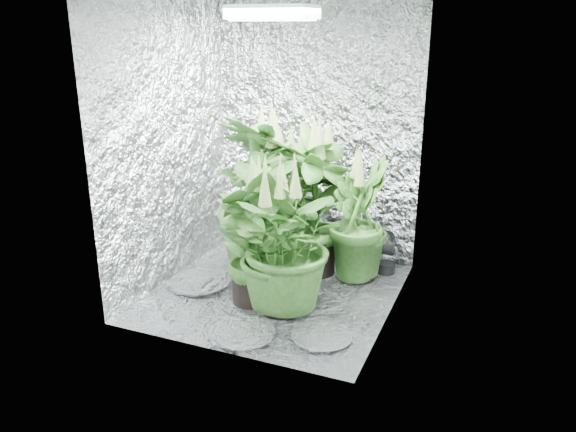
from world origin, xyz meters
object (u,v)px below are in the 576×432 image
(plant_d, at_px, (263,200))
(circulation_fan, at_px, (383,254))
(plant_a, at_px, (281,198))
(plant_f, at_px, (250,238))
(plant_e, at_px, (281,244))
(plant_g, at_px, (278,232))
(plant_c, at_px, (360,221))
(grow_lamp, at_px, (273,13))
(plant_b, at_px, (315,203))

(plant_d, relative_size, circulation_fan, 3.65)
(plant_a, xyz_separation_m, plant_f, (0.09, -0.72, -0.05))
(plant_e, xyz_separation_m, plant_g, (-0.13, 0.25, -0.03))
(plant_c, height_order, plant_e, plant_e)
(plant_e, bearing_deg, grow_lamp, 122.25)
(grow_lamp, height_order, plant_g, grow_lamp)
(plant_d, xyz_separation_m, plant_e, (0.32, -0.44, -0.12))
(plant_b, distance_m, plant_f, 0.65)
(plant_c, relative_size, plant_f, 0.96)
(plant_g, bearing_deg, plant_d, 136.39)
(plant_b, relative_size, plant_d, 0.93)
(plant_f, relative_size, circulation_fan, 2.87)
(plant_c, bearing_deg, plant_d, -160.30)
(plant_g, bearing_deg, plant_b, 73.22)
(plant_a, bearing_deg, plant_d, -90.50)
(plant_b, height_order, plant_f, plant_b)
(plant_a, bearing_deg, plant_g, -69.32)
(plant_f, xyz_separation_m, circulation_fan, (0.70, 0.80, -0.31))
(plant_d, distance_m, plant_f, 0.43)
(plant_c, bearing_deg, grow_lamp, -135.93)
(plant_b, xyz_separation_m, plant_c, (0.33, 0.02, -0.10))
(plant_d, distance_m, plant_e, 0.56)
(plant_c, xyz_separation_m, plant_d, (-0.65, -0.23, 0.15))
(plant_b, distance_m, plant_g, 0.43)
(plant_e, bearing_deg, plant_b, 90.71)
(plant_f, bearing_deg, plant_e, -11.38)
(plant_a, height_order, plant_f, plant_a)
(plant_d, xyz_separation_m, plant_g, (0.20, -0.19, -0.15))
(plant_b, distance_m, plant_c, 0.34)
(plant_g, bearing_deg, plant_a, 110.68)
(grow_lamp, xyz_separation_m, plant_d, (-0.18, 0.22, -1.24))
(plant_e, relative_size, plant_g, 1.05)
(grow_lamp, height_order, plant_d, grow_lamp)
(circulation_fan, bearing_deg, grow_lamp, -133.08)
(plant_e, distance_m, plant_f, 0.24)
(plant_a, height_order, circulation_fan, plant_a)
(plant_a, relative_size, circulation_fan, 3.35)
(plant_a, xyz_separation_m, plant_b, (0.31, -0.11, 0.03))
(plant_b, relative_size, plant_e, 1.16)
(plant_a, distance_m, circulation_fan, 0.87)
(plant_c, relative_size, plant_d, 0.76)
(plant_g, distance_m, circulation_fan, 0.89)
(plant_b, height_order, plant_d, plant_d)
(circulation_fan, bearing_deg, plant_e, -117.56)
(plant_b, height_order, circulation_fan, plant_b)
(plant_f, bearing_deg, plant_b, 69.60)
(plant_g, bearing_deg, circulation_fan, 44.86)
(circulation_fan, bearing_deg, plant_b, -156.87)
(plant_b, relative_size, circulation_fan, 3.39)
(plant_f, bearing_deg, plant_g, 63.11)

